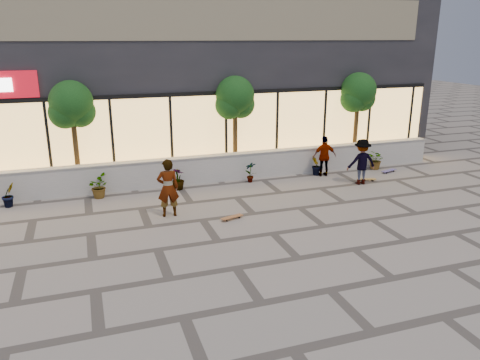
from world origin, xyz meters
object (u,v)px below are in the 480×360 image
object	(u,v)px
tree_midwest	(72,107)
skater_right_far	(362,162)
skateboard_right_near	(367,179)
tree_east	(358,95)
skater_right_near	(325,156)
skateboard_right_far	(389,171)
skater_center	(168,188)
skateboard_center	(232,217)
tree_mideast	(235,100)

from	to	relation	value
tree_midwest	skater_right_far	xyz separation A→B (m)	(10.07, -2.79, -2.13)
tree_midwest	skateboard_right_near	distance (m)	11.19
tree_east	skater_right_far	world-z (taller)	tree_east
skater_right_near	skateboard_right_far	distance (m)	2.91
skater_center	skater_right_far	distance (m)	7.53
tree_midwest	tree_east	size ratio (longest dim) A/B	1.00
skater_center	skateboard_center	bearing A→B (deg)	155.84
skater_center	skateboard_right_near	world-z (taller)	skater_center
tree_mideast	tree_east	distance (m)	5.50
tree_mideast	skater_center	world-z (taller)	tree_mideast
tree_midwest	skater_right_near	size ratio (longest dim) A/B	2.43
tree_mideast	skater_right_near	bearing A→B (deg)	-23.20
skateboard_center	skateboard_right_far	size ratio (longest dim) A/B	0.97
skater_right_far	skateboard_center	distance (m)	6.06
skateboard_right_near	skater_right_near	bearing A→B (deg)	152.19
skateboard_center	skateboard_right_near	distance (m)	6.49
tree_midwest	tree_mideast	bearing A→B (deg)	0.00
skateboard_right_near	skateboard_right_far	xyz separation A→B (m)	(1.55, 0.74, 0.00)
skateboard_center	skateboard_right_far	world-z (taller)	skateboard_right_far
skater_center	skateboard_right_far	bearing A→B (deg)	-164.98
tree_midwest	skater_right_near	world-z (taller)	tree_midwest
tree_midwest	tree_east	distance (m)	11.50
skater_right_near	skateboard_right_near	distance (m)	1.85
tree_midwest	tree_east	world-z (taller)	same
tree_midwest	tree_mideast	distance (m)	6.00
skateboard_right_far	skateboard_right_near	bearing A→B (deg)	-171.92
tree_east	skater_right_far	bearing A→B (deg)	-117.25
skateboard_center	skateboard_right_near	xyz separation A→B (m)	(6.14, 2.10, -0.00)
skater_right_far	skater_right_near	bearing A→B (deg)	-53.80
skateboard_center	skateboard_right_near	bearing A→B (deg)	1.72
tree_mideast	tree_east	world-z (taller)	same
tree_east	skateboard_center	world-z (taller)	tree_east
tree_midwest	skateboard_right_far	distance (m)	12.53
skater_right_far	skateboard_right_far	world-z (taller)	skater_right_far
tree_east	skateboard_center	distance (m)	9.01
skater_right_near	skateboard_center	xyz separation A→B (m)	(-4.91, -3.27, -0.73)
tree_east	skateboard_right_far	xyz separation A→B (m)	(0.55, -1.83, -2.91)
tree_midwest	skateboard_right_near	world-z (taller)	tree_midwest
tree_east	skater_center	distance (m)	9.87
skater_right_near	skateboard_right_far	xyz separation A→B (m)	(2.78, -0.43, -0.73)
tree_east	skater_right_far	xyz separation A→B (m)	(-1.43, -2.79, -2.13)
skater_center	tree_east	bearing A→B (deg)	-153.64
skateboard_right_near	skater_center	bearing A→B (deg)	-155.92
skater_right_far	skateboard_center	size ratio (longest dim) A/B	2.26
tree_east	skater_right_near	xyz separation A→B (m)	(-2.23, -1.40, -2.18)
tree_mideast	skater_right_far	size ratio (longest dim) A/B	2.28
skater_right_near	skateboard_right_near	xyz separation A→B (m)	(1.23, -1.17, -0.73)
tree_east	skater_right_far	size ratio (longest dim) A/B	2.28
tree_midwest	skater_right_far	distance (m)	10.66
skater_center	skateboard_right_far	xyz separation A→B (m)	(9.45, 1.92, -0.83)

